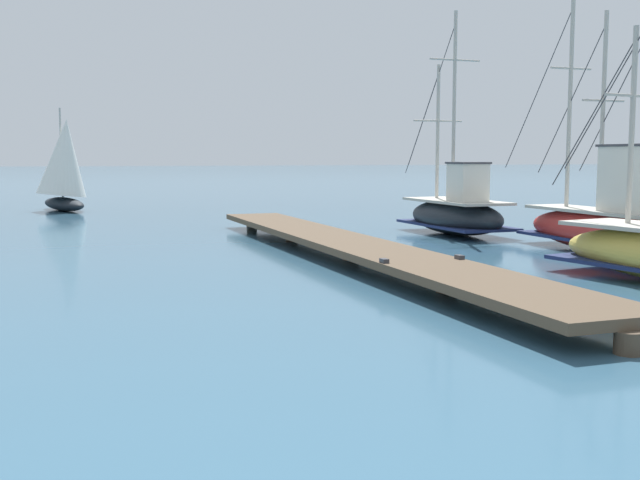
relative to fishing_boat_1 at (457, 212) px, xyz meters
The scene contains 4 objects.
floating_dock 6.91m from the fishing_boat_1, 139.03° to the right, with size 2.29×18.81×0.53m.
fishing_boat_1 is the anchor object (origin of this frame).
fishing_boat_4 5.64m from the fishing_boat_1, 75.91° to the right, with size 1.58×7.52×6.71m.
distant_sailboat 18.86m from the fishing_boat_1, 128.40° to the left, with size 3.04×4.43×4.58m.
Camera 1 is at (-0.73, 0.57, 2.44)m, focal length 43.10 mm.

